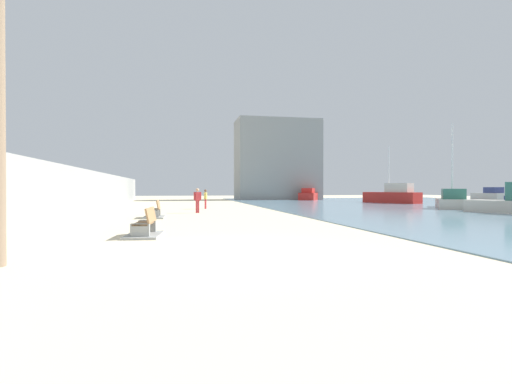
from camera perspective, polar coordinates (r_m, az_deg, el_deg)
The scene contains 12 objects.
ground_plane at distance 28.28m, azimuth -9.06°, elevation -2.78°, with size 120.00×120.00×0.00m, color beige.
seawall at distance 28.92m, azimuth -24.08°, elevation 0.15°, with size 0.80×64.00×2.92m, color gray.
water_bay at distance 37.82m, azimuth 30.32°, elevation -1.98°, with size 36.00×68.00×0.04m, color #6B8EA3.
bench_near at distance 14.00m, azimuth -15.75°, elevation -5.22°, with size 1.29×2.19×0.98m.
bench_far at distance 22.58m, azimuth -14.42°, elevation -3.03°, with size 1.14×2.12×0.98m.
person_walking at distance 31.50m, azimuth -7.30°, elevation -0.82°, with size 0.27×0.51×1.55m.
person_standing at distance 26.39m, azimuth -8.45°, elevation -0.96°, with size 0.51×0.26×1.64m.
boat_far_left at distance 35.41m, azimuth 26.50°, elevation -1.14°, with size 5.36×6.50×6.91m.
boat_outer at distance 55.45m, azimuth 7.67°, elevation -0.47°, with size 4.64×6.30×1.63m.
boat_distant at distance 56.65m, azimuth 30.69°, elevation -0.48°, with size 2.18×5.11×1.73m.
boat_nearest at distance 45.52m, azimuth 19.12°, elevation -0.47°, with size 4.06×6.68×6.21m.
harbor_building at distance 58.19m, azimuth 3.08°, elevation 4.64°, with size 12.00×6.00×11.60m, color gray.
Camera 1 is at (-1.14, -10.21, 1.63)m, focal length 27.71 mm.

